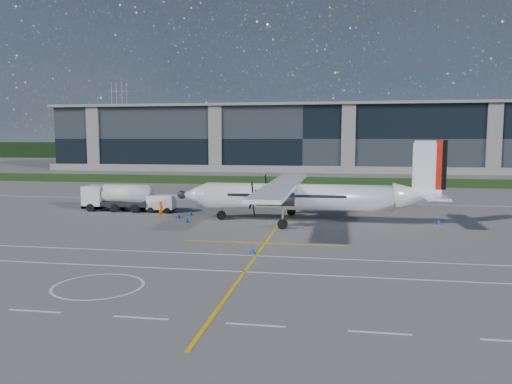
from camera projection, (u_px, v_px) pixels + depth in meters
ground at (289, 185)px, 82.18m from camera, size 400.00×400.00×0.00m
grass_strip at (293, 181)px, 90.02m from camera, size 400.00×18.00×0.04m
terminal_building at (306, 139)px, 120.58m from camera, size 120.00×20.00×15.00m
tree_line at (317, 151)px, 179.88m from camera, size 400.00×6.00×6.00m
pylon_west at (120, 120)px, 201.65m from camera, size 9.00×4.60×30.00m
yellow_taxiway_centerline at (288, 212)px, 52.27m from camera, size 0.20×70.00×0.01m
white_lane_line at (194, 270)px, 29.24m from camera, size 90.00×0.15×0.01m
turboprop_aircraft at (307, 181)px, 45.35m from camera, size 24.14×25.03×7.51m
fuel_tanker_truck at (113, 197)px, 52.86m from camera, size 7.55×2.45×2.83m
baggage_tug at (161, 204)px, 51.86m from camera, size 2.96×1.78×1.78m
ground_crew_person at (161, 208)px, 48.18m from camera, size 0.66×0.84×1.88m
safety_cone_stbdwing at (294, 202)px, 58.06m from camera, size 0.36×0.36×0.50m
safety_cone_nose_port at (187, 220)px, 45.66m from camera, size 0.36×0.36×0.50m
safety_cone_tail at (439, 222)px, 44.56m from camera, size 0.36×0.36×0.50m
safety_cone_nose_stbd at (191, 213)px, 49.76m from camera, size 0.36×0.36×0.50m
safety_cone_portwing at (253, 250)px, 33.30m from camera, size 0.36×0.36×0.50m
safety_cone_fwd at (178, 215)px, 48.10m from camera, size 0.36×0.36×0.50m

